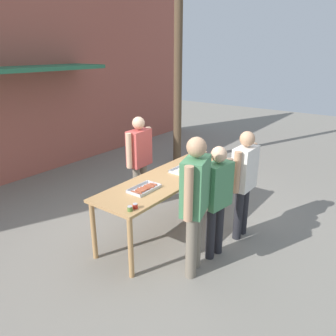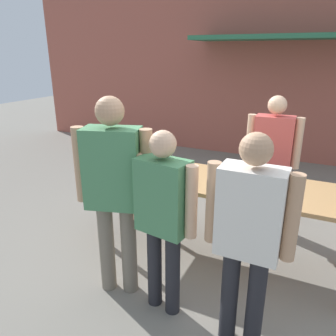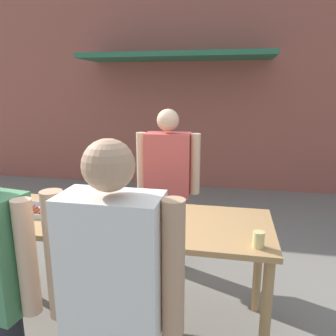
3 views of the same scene
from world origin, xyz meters
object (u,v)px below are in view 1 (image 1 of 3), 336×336
Objects in this scene: person_server_behind_table at (139,155)px; person_customer_waiting_in_line at (217,194)px; condiment_jar_mustard at (130,209)px; utility_pole at (178,39)px; condiment_jar_ketchup at (135,206)px; food_tray_buns at (182,170)px; food_tray_sausages at (144,189)px; beer_cup at (221,158)px; person_customer_with_cup at (244,177)px; person_customer_holding_hotdog at (195,197)px.

person_server_behind_table reaches higher than person_customer_waiting_in_line.
condiment_jar_mustard is at bearing -25.13° from person_customer_waiting_in_line.
person_server_behind_table is 3.33m from utility_pole.
condiment_jar_ketchup is 1.89m from person_server_behind_table.
utility_pole reaches higher than condiment_jar_mustard.
condiment_jar_mustard and condiment_jar_ketchup have the same top height.
food_tray_buns is 5.81× the size of condiment_jar_ketchup.
food_tray_buns reaches higher than food_tray_sausages.
utility_pole is at bearing 28.09° from food_tray_sausages.
beer_cup is at bearing -145.60° from person_customer_waiting_in_line.
person_customer_with_cup is at bearing -177.52° from person_customer_waiting_in_line.
food_tray_sausages is 0.91m from person_customer_holding_hotdog.
person_customer_waiting_in_line is (-0.70, 0.07, -0.04)m from person_customer_with_cup.
person_server_behind_table reaches higher than food_tray_sausages.
beer_cup is 0.06× the size of person_server_behind_table.
person_customer_with_cup reaches higher than condiment_jar_ketchup.
person_server_behind_table is 2.10m from person_customer_holding_hotdog.
condiment_jar_mustard is at bearing -67.73° from person_customer_holding_hotdog.
person_server_behind_table is (-0.81, 1.19, 0.04)m from beer_cup.
utility_pole is at bearing 18.11° from person_server_behind_table.
beer_cup is (0.83, -0.27, 0.03)m from food_tray_buns.
person_server_behind_table reaches higher than person_customer_with_cup.
person_customer_with_cup is 1.04× the size of person_customer_waiting_in_line.
condiment_jar_mustard is 1.84m from person_customer_with_cup.
food_tray_buns is 3.75m from utility_pole.
food_tray_buns is at bearing -111.53° from person_customer_waiting_in_line.
condiment_jar_mustard is at bearing -152.32° from utility_pole.
food_tray_sausages is 1.79m from beer_cup.
beer_cup is 0.06× the size of person_customer_holding_hotdog.
food_tray_buns is 1.37m from person_customer_holding_hotdog.
person_server_behind_table is at bearing -98.23° from person_customer_waiting_in_line.
beer_cup is 1.52m from person_customer_waiting_in_line.
person_customer_waiting_in_line reaches higher than food_tray_sausages.
beer_cup is 0.07× the size of person_customer_waiting_in_line.
beer_cup is (2.36, 0.01, 0.02)m from condiment_jar_mustard.
condiment_jar_ketchup is (0.09, -0.01, 0.00)m from condiment_jar_mustard.
condiment_jar_mustard is 1.19m from person_customer_waiting_in_line.
person_customer_holding_hotdog is 0.51m from person_customer_waiting_in_line.
person_customer_waiting_in_line is at bearing -33.69° from condiment_jar_mustard.
condiment_jar_mustard is (-0.58, -0.27, 0.02)m from food_tray_sausages.
condiment_jar_ketchup is 0.04× the size of person_server_behind_table.
utility_pole is at bearing 36.28° from food_tray_buns.
person_customer_waiting_in_line is 4.61m from utility_pole.
utility_pole is (2.50, 0.93, 1.99)m from person_server_behind_table.
beer_cup is at bearing -58.06° from person_server_behind_table.
condiment_jar_ketchup is 1.11m from person_customer_waiting_in_line.
food_tray_sausages is at bearing -112.11° from person_customer_holding_hotdog.
person_customer_holding_hotdog is (0.41, -0.61, 0.15)m from condiment_jar_ketchup.
beer_cup is at bearing 0.29° from condiment_jar_ketchup.
food_tray_sausages is 0.57m from condiment_jar_ketchup.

